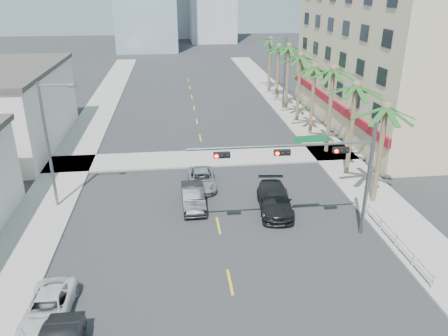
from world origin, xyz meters
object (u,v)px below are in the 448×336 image
traffic_signal_mast (319,163)px  car_lane_right (275,200)px  car_parked_far (48,308)px  car_lane_left (193,197)px  car_lane_center (201,179)px

traffic_signal_mast → car_lane_right: bearing=113.3°
traffic_signal_mast → car_parked_far: bearing=-158.9°
car_parked_far → car_lane_left: car_lane_left is taller
traffic_signal_mast → car_lane_left: traffic_signal_mast is taller
car_lane_center → car_lane_right: bearing=-42.1°
car_lane_center → car_parked_far: bearing=-120.1°
traffic_signal_mast → car_lane_center: bearing=128.2°
car_lane_center → car_lane_left: bearing=-103.6°
car_lane_left → car_parked_far: bearing=-125.9°
car_parked_far → car_lane_right: car_lane_right is taller
car_lane_left → car_lane_right: size_ratio=0.83×
traffic_signal_mast → car_lane_right: (-1.62, 3.76, -4.27)m
traffic_signal_mast → car_lane_right: 5.92m
traffic_signal_mast → car_lane_center: (-6.47, 8.23, -4.43)m
car_parked_far → car_lane_center: size_ratio=0.96×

